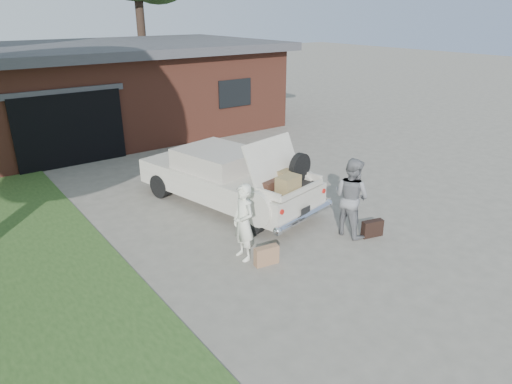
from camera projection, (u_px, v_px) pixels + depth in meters
ground at (274, 252)px, 9.03m from camera, size 90.00×90.00×0.00m
house at (108, 88)px, 17.50m from camera, size 12.80×7.80×3.30m
sedan at (228, 178)px, 11.02m from camera, size 2.78×5.01×1.89m
woman_left at (244, 222)px, 8.56m from camera, size 0.38×0.57×1.51m
woman_right at (351, 197)px, 9.49m from camera, size 0.72×0.88×1.69m
suitcase_left at (266, 256)px, 8.56m from camera, size 0.49×0.23×0.37m
suitcase_right at (372, 228)px, 9.62m from camera, size 0.49×0.26×0.36m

